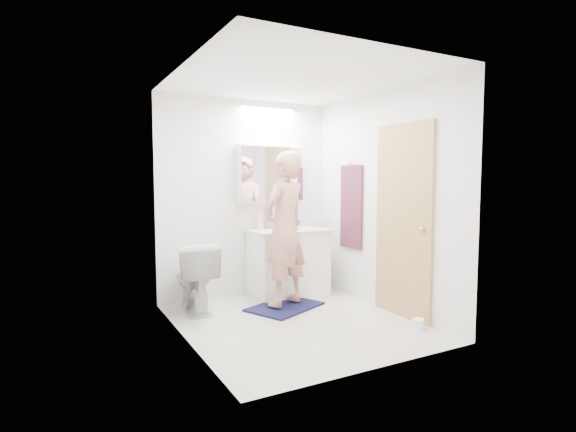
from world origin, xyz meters
TOP-DOWN VIEW (x-y plane):
  - floor at (0.00, 0.00)m, footprint 2.50×2.50m
  - ceiling at (0.00, 0.00)m, footprint 2.50×2.50m
  - wall_back at (0.00, 1.25)m, footprint 2.50×0.00m
  - wall_front at (0.00, -1.25)m, footprint 2.50×0.00m
  - wall_left at (-1.10, 0.00)m, footprint 0.00×2.50m
  - wall_right at (1.10, 0.00)m, footprint 0.00×2.50m
  - vanity_cabinet at (0.44, 0.96)m, footprint 0.90×0.55m
  - countertop at (0.44, 0.96)m, footprint 0.95×0.58m
  - sink_basin at (0.44, 0.99)m, footprint 0.36×0.36m
  - faucet at (0.44, 1.19)m, footprint 0.02×0.02m
  - medicine_cabinet at (0.30, 1.18)m, footprint 0.88×0.14m
  - mirror_panel at (0.30, 1.10)m, footprint 0.84×0.01m
  - toilet at (-0.78, 0.85)m, footprint 0.48×0.78m
  - bath_rug at (0.14, 0.49)m, footprint 0.95×0.83m
  - person at (0.14, 0.49)m, footprint 0.73×0.62m
  - door at (1.08, -0.35)m, footprint 0.04×0.80m
  - door_knob at (1.04, -0.65)m, footprint 0.06×0.06m
  - towel at (1.08, 0.55)m, footprint 0.02×0.42m
  - towel_hook at (1.07, 0.55)m, footprint 0.07×0.02m
  - soap_bottle_a at (0.13, 1.11)m, footprint 0.10×0.10m
  - soap_bottle_b at (0.25, 1.15)m, footprint 0.10×0.10m
  - toothbrush_cup at (0.65, 1.12)m, footprint 0.10×0.10m
  - toilet_paper_roll at (0.93, -0.74)m, footprint 0.11×0.11m

SIDE VIEW (x-z plane):
  - floor at x=0.00m, z-range 0.00..0.00m
  - bath_rug at x=0.14m, z-range 0.00..0.02m
  - toilet_paper_roll at x=0.93m, z-range 0.00..0.10m
  - toilet at x=-0.78m, z-range 0.00..0.76m
  - vanity_cabinet at x=0.44m, z-range 0.00..0.78m
  - countertop at x=0.44m, z-range 0.78..0.82m
  - sink_basin at x=0.44m, z-range 0.82..0.85m
  - toothbrush_cup at x=0.65m, z-range 0.82..0.91m
  - person at x=0.14m, z-range 0.05..1.74m
  - soap_bottle_b at x=0.25m, z-range 0.82..0.98m
  - faucet at x=0.44m, z-range 0.82..0.98m
  - soap_bottle_a at x=0.13m, z-range 0.82..1.04m
  - door_knob at x=1.04m, z-range 0.92..0.98m
  - door at x=1.08m, z-range 0.00..2.00m
  - towel at x=1.08m, z-range 0.60..1.60m
  - wall_back at x=0.00m, z-range -0.05..2.45m
  - wall_front at x=0.00m, z-range -0.05..2.45m
  - wall_left at x=-1.10m, z-range -0.05..2.45m
  - wall_right at x=1.10m, z-range -0.05..2.45m
  - medicine_cabinet at x=0.30m, z-range 1.15..1.85m
  - mirror_panel at x=0.30m, z-range 1.17..1.83m
  - towel_hook at x=1.07m, z-range 1.61..1.63m
  - ceiling at x=0.00m, z-range 2.40..2.40m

